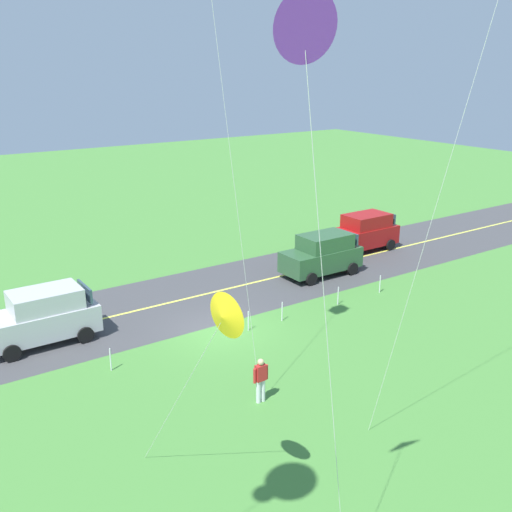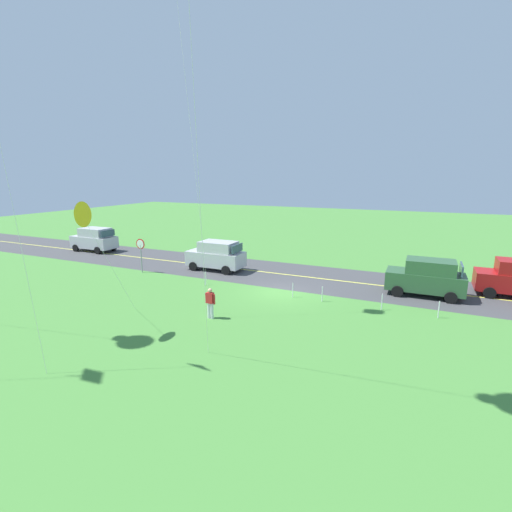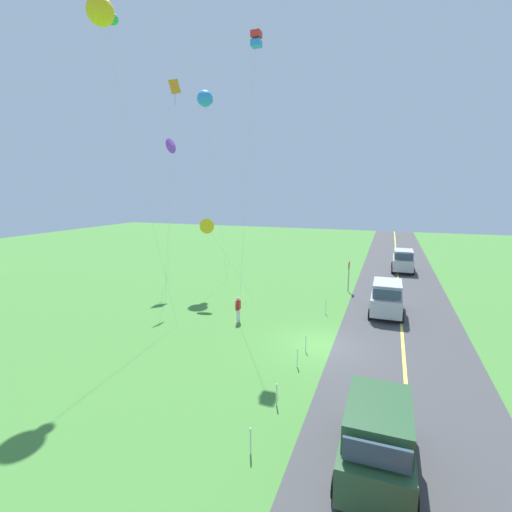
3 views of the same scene
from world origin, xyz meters
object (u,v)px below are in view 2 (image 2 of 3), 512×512
at_px(car_parked_east_far, 94,239).
at_px(stop_sign, 141,249).
at_px(kite_green_far, 82,215).
at_px(car_suv_foreground, 216,255).
at_px(car_parked_west_near, 426,277).
at_px(person_adult_near, 210,302).

height_order(car_parked_east_far, stop_sign, stop_sign).
height_order(car_parked_east_far, kite_green_far, kite_green_far).
xyz_separation_m(car_suv_foreground, kite_green_far, (-0.96, 12.66, 4.37)).
bearing_deg(car_suv_foreground, car_parked_west_near, 179.64).
relative_size(car_suv_foreground, person_adult_near, 2.75).
height_order(car_suv_foreground, car_parked_west_near, same).
bearing_deg(car_suv_foreground, stop_sign, 32.03).
bearing_deg(person_adult_near, car_parked_east_far, -44.61).
height_order(car_parked_east_far, person_adult_near, car_parked_east_far).
bearing_deg(stop_sign, car_suv_foreground, -147.97).
xyz_separation_m(car_parked_west_near, kite_green_far, (13.72, 12.56, 4.37)).
xyz_separation_m(person_adult_near, kite_green_far, (3.77, 4.01, 4.66)).
relative_size(stop_sign, kite_green_far, 0.42).
height_order(stop_sign, person_adult_near, stop_sign).
bearing_deg(kite_green_far, car_parked_west_near, -137.51).
distance_m(person_adult_near, kite_green_far, 7.21).
bearing_deg(person_adult_near, kite_green_far, 29.88).
xyz_separation_m(car_suv_foreground, person_adult_near, (-4.74, 8.65, -0.29)).
bearing_deg(stop_sign, person_adult_near, 149.06).
height_order(car_parked_west_near, car_parked_east_far, same).
bearing_deg(person_adult_near, car_parked_west_near, -156.13).
bearing_deg(car_parked_west_near, car_suv_foreground, -0.36).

